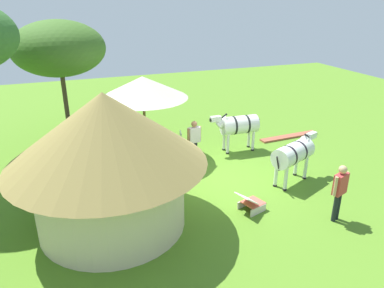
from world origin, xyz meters
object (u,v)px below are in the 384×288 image
shade_umbrella (143,87)px  striped_lounge_chair (250,203)px  patio_dining_table (146,139)px  zebra_nearest_camera (238,125)px  guest_beside_umbrella (194,138)px  guest_behind_table (112,120)px  patio_chair_near_hut (125,154)px  standing_watcher (340,188)px  thatched_hut (108,154)px  acacia_tree_far_lawn (59,49)px  zebra_by_umbrella (294,153)px  patio_chair_near_lawn (133,133)px  patio_chair_west_end (178,141)px

shade_umbrella → striped_lounge_chair: size_ratio=3.53×
patio_dining_table → zebra_nearest_camera: zebra_nearest_camera is taller
guest_beside_umbrella → zebra_nearest_camera: 2.04m
guest_beside_umbrella → guest_behind_table: (2.83, 2.52, 0.07)m
patio_chair_near_hut → guest_behind_table: size_ratio=0.52×
shade_umbrella → zebra_nearest_camera: size_ratio=1.55×
guest_beside_umbrella → zebra_nearest_camera: bearing=-178.2°
guest_beside_umbrella → standing_watcher: size_ratio=0.97×
thatched_hut → acacia_tree_far_lawn: size_ratio=1.03×
thatched_hut → zebra_by_umbrella: 5.99m
thatched_hut → patio_dining_table: thatched_hut is taller
patio_chair_near_hut → zebra_nearest_camera: zebra_nearest_camera is taller
patio_chair_near_lawn → acacia_tree_far_lawn: acacia_tree_far_lawn is taller
patio_chair_near_lawn → acacia_tree_far_lawn: size_ratio=0.18×
guest_behind_table → thatched_hut: bearing=-38.5°
patio_chair_west_end → zebra_nearest_camera: (-0.50, -2.30, 0.53)m
zebra_nearest_camera → acacia_tree_far_lawn: 7.69m
shade_umbrella → patio_dining_table: (-0.00, 0.00, -2.01)m
thatched_hut → patio_chair_west_end: 5.20m
guest_behind_table → standing_watcher: 9.07m
patio_dining_table → standing_watcher: standing_watcher is taller
shade_umbrella → zebra_by_umbrella: shade_umbrella is taller
patio_dining_table → shade_umbrella: bearing=0.0°
thatched_hut → acacia_tree_far_lawn: acacia_tree_far_lawn is taller
thatched_hut → striped_lounge_chair: size_ratio=5.43×
striped_lounge_chair → patio_chair_west_end: bearing=170.8°
patio_dining_table → striped_lounge_chair: (-4.85, -1.87, -0.41)m
guest_beside_umbrella → striped_lounge_chair: size_ratio=1.73×
thatched_hut → patio_chair_near_hut: thatched_hut is taller
thatched_hut → standing_watcher: thatched_hut is taller
zebra_nearest_camera → guest_behind_table: bearing=65.1°
guest_beside_umbrella → acacia_tree_far_lawn: size_ratio=0.33×
patio_chair_near_hut → shade_umbrella: bearing=90.0°
zebra_by_umbrella → acacia_tree_far_lawn: 9.84m
guest_behind_table → acacia_tree_far_lawn: bearing=-158.9°
patio_chair_near_hut → acacia_tree_far_lawn: (3.76, 1.71, 3.27)m
guest_beside_umbrella → striped_lounge_chair: (-3.63, -0.35, -0.71)m
patio_chair_west_end → zebra_nearest_camera: bearing=-89.5°
patio_chair_west_end → zebra_by_umbrella: size_ratio=0.43×
guest_behind_table → patio_dining_table: bearing=2.3°
thatched_hut → shade_umbrella: (4.15, -1.90, 0.61)m
patio_chair_near_lawn → zebra_by_umbrella: zebra_by_umbrella is taller
thatched_hut → patio_dining_table: 4.77m
thatched_hut → shade_umbrella: 4.60m
guest_beside_umbrella → thatched_hut: bearing=29.7°
standing_watcher → striped_lounge_chair: size_ratio=1.78×
patio_chair_near_lawn → striped_lounge_chair: patio_chair_near_lawn is taller
shade_umbrella → standing_watcher: (-6.07, -3.82, -1.68)m
striped_lounge_chair → zebra_by_umbrella: 2.49m
patio_chair_west_end → guest_beside_umbrella: size_ratio=0.56×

